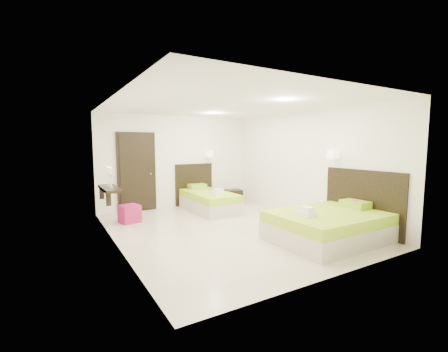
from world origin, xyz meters
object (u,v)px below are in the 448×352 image
bed_single (208,199)px  bed_double (330,224)px  nightstand (233,197)px  ottoman (130,214)px

bed_single → bed_double: 3.57m
bed_single → nightstand: 1.18m
bed_single → bed_double: (0.80, -3.48, 0.01)m
bed_double → nightstand: (0.30, 3.89, -0.09)m
ottoman → bed_single: bearing=7.0°
bed_double → nightstand: bearing=85.6°
bed_single → ottoman: (-2.16, -0.27, -0.09)m
nightstand → bed_double: bearing=-80.0°
bed_double → nightstand: size_ratio=4.31×
bed_single → nightstand: size_ratio=4.10×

